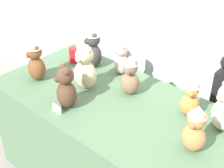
{
  "coord_description": "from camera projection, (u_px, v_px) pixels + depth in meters",
  "views": [
    {
      "loc": [
        1.13,
        -1.02,
        1.94
      ],
      "look_at": [
        0.0,
        0.25,
        0.86
      ],
      "focal_mm": 53.29,
      "sensor_mm": 36.0,
      "label": 1
    }
  ],
  "objects": [
    {
      "name": "display_table",
      "position": [
        112.0,
        144.0,
        2.28
      ],
      "size": [
        1.57,
        0.8,
        0.74
      ],
      "primitive_type": "cube",
      "color": "#4C6B4C",
      "rests_on": "ground_plane"
    },
    {
      "name": "teddy_bear_chestnut",
      "position": [
        35.0,
        60.0,
        2.21
      ],
      "size": [
        0.15,
        0.14,
        0.3
      ],
      "rotation": [
        0.0,
        0.0,
        -0.16
      ],
      "color": "brown",
      "rests_on": "display_table"
    },
    {
      "name": "teddy_bear_ginger",
      "position": [
        191.0,
        97.0,
        1.89
      ],
      "size": [
        0.14,
        0.13,
        0.25
      ],
      "rotation": [
        0.0,
        0.0,
        0.41
      ],
      "color": "#D17F3D",
      "rests_on": "display_table"
    },
    {
      "name": "teddy_bear_mocha",
      "position": [
        130.0,
        75.0,
        2.07
      ],
      "size": [
        0.15,
        0.14,
        0.27
      ],
      "rotation": [
        0.0,
        0.0,
        0.34
      ],
      "color": "#7F6047",
      "rests_on": "display_table"
    },
    {
      "name": "teddy_bear_caramel",
      "position": [
        195.0,
        129.0,
        1.64
      ],
      "size": [
        0.13,
        0.11,
        0.27
      ],
      "rotation": [
        0.0,
        0.0,
        0.03
      ],
      "color": "#B27A42",
      "rests_on": "display_table"
    },
    {
      "name": "teddy_bear_cocoa",
      "position": [
        66.0,
        89.0,
        1.96
      ],
      "size": [
        0.18,
        0.16,
        0.28
      ],
      "rotation": [
        0.0,
        0.0,
        -0.4
      ],
      "color": "#4C3323",
      "rests_on": "display_table"
    },
    {
      "name": "teddy_bear_sand",
      "position": [
        85.0,
        69.0,
        2.13
      ],
      "size": [
        0.17,
        0.15,
        0.31
      ],
      "rotation": [
        0.0,
        0.0,
        0.08
      ],
      "color": "#CCB78E",
      "rests_on": "display_table"
    },
    {
      "name": "teddy_bear_blush",
      "position": [
        121.0,
        60.0,
        2.31
      ],
      "size": [
        0.15,
        0.15,
        0.23
      ],
      "rotation": [
        0.0,
        0.0,
        -0.58
      ],
      "color": "beige",
      "rests_on": "display_table"
    },
    {
      "name": "teddy_bear_charcoal",
      "position": [
        93.0,
        47.0,
        2.37
      ],
      "size": [
        0.18,
        0.17,
        0.31
      ],
      "rotation": [
        0.0,
        0.0,
        -0.5
      ],
      "color": "#383533",
      "rests_on": "display_table"
    },
    {
      "name": "party_cup_red",
      "position": [
        74.0,
        55.0,
        2.48
      ],
      "size": [
        0.08,
        0.08,
        0.11
      ],
      "primitive_type": "cylinder",
      "color": "red",
      "rests_on": "display_table"
    },
    {
      "name": "name_card_front_left",
      "position": [
        57.0,
        109.0,
        1.96
      ],
      "size": [
        0.07,
        0.01,
        0.05
      ],
      "primitive_type": "cube",
      "rotation": [
        0.0,
        0.0,
        0.04
      ],
      "color": "white",
      "rests_on": "display_table"
    }
  ]
}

